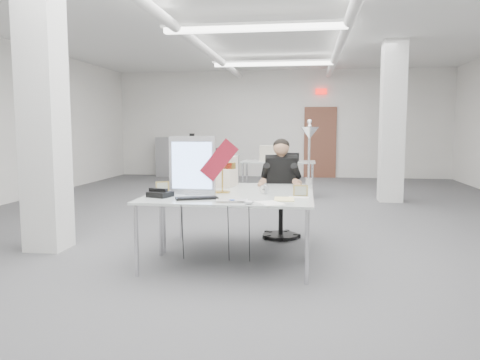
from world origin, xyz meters
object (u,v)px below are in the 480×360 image
Objects in this scene: monitor at (192,165)px; bankers_lamp at (222,177)px; office_chair at (281,202)px; seated_person at (281,172)px; architect_lamp at (309,148)px; laptop at (232,202)px; desk_phone at (160,194)px; desk_main at (226,199)px; beige_monitor at (219,171)px.

monitor is 0.37m from bankers_lamp.
bankers_lamp reaches higher than office_chair.
seated_person is 0.89m from architect_lamp.
seated_person is at bearing 78.31° from bankers_lamp.
laptop is at bearing -44.54° from monitor.
seated_person is at bearing 67.73° from laptop.
office_chair is 3.13× the size of laptop.
desk_phone is 1.77m from architect_lamp.
desk_phone is 0.22× the size of architect_lamp.
beige_monitor is (-0.26, 0.99, 0.20)m from desk_main.
laptop is at bearing 1.34° from desk_phone.
desk_phone reaches higher than laptop.
seated_person reaches higher than office_chair.
monitor reaches higher than laptop.
monitor is 0.78m from beige_monitor.
desk_main is 0.32m from laptop.
seated_person reaches higher than laptop.
laptop is (-0.38, -1.73, -0.13)m from seated_person.
monitor is at bearing 61.96° from desk_phone.
monitor is 1.78× the size of bankers_lamp.
desk_main is 1.58m from office_chair.
monitor is at bearing -135.26° from seated_person.
seated_person is at bearing -98.18° from office_chair.
desk_phone is at bearing -136.62° from office_chair.
monitor is (-0.90, -1.20, 0.17)m from seated_person.
bankers_lamp is 0.74m from desk_phone.
seated_person is at bearing 38.45° from beige_monitor.
desk_main is 2.20× the size of seated_person.
bankers_lamp is 1.06m from architect_lamp.
architect_lamp is (0.36, -0.79, 0.76)m from office_chair.
laptop is (0.53, -0.54, -0.31)m from monitor.
laptop is (-0.38, -1.78, 0.28)m from office_chair.
desk_main is 2.83× the size of monitor.
monitor reaches higher than seated_person.
beige_monitor is at bearing 86.93° from desk_phone.
monitor is at bearing -93.07° from beige_monitor.
monitor is 0.64× the size of architect_lamp.
seated_person is 3.68× the size of desk_phone.
beige_monitor is 1.19m from architect_lamp.
laptop is 0.86m from desk_phone.
desk_main is 1.21m from architect_lamp.
monitor reaches higher than office_chair.
desk_phone is at bearing -178.18° from desk_main.
desk_main is at bearing -122.56° from architect_lamp.
architect_lamp reaches higher than office_chair.
bankers_lamp is 0.92× the size of beige_monitor.
monitor is at bearing -134.24° from bankers_lamp.
office_chair is 1.15m from architect_lamp.
bankers_lamp is 1.61× the size of desk_phone.
bankers_lamp is (-0.60, -1.09, 0.45)m from office_chair.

